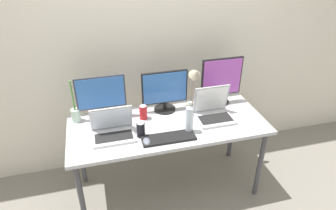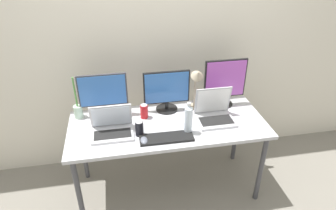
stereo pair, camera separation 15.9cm
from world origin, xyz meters
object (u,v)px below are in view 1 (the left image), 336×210
(monitor_right, at_px, (221,80))
(mouse_by_keyboard, at_px, (147,142))
(soda_can_near_keyboard, at_px, (141,130))
(bamboo_vase, at_px, (76,114))
(monitor_center, at_px, (165,91))
(desk_lamp, at_px, (195,81))
(laptop_secondary, at_px, (213,111))
(water_bottle, at_px, (189,118))
(work_desk, at_px, (168,130))
(soda_can_by_laptop, at_px, (143,112))
(keyboard_main, at_px, (169,138))
(monitor_left, at_px, (101,96))
(laptop_silver, at_px, (113,129))

(monitor_right, bearing_deg, mouse_by_keyboard, -150.32)
(soda_can_near_keyboard, xyz_separation_m, bamboo_vase, (-0.49, 0.36, 0.01))
(monitor_center, xyz_separation_m, desk_lamp, (0.26, -0.05, 0.09))
(soda_can_near_keyboard, bearing_deg, monitor_center, 50.73)
(laptop_secondary, bearing_deg, monitor_center, 148.51)
(bamboo_vase, bearing_deg, desk_lamp, -3.42)
(water_bottle, distance_m, bamboo_vase, 0.97)
(work_desk, distance_m, soda_can_by_laptop, 0.26)
(water_bottle, bearing_deg, laptop_secondary, 29.61)
(mouse_by_keyboard, distance_m, soda_can_by_laptop, 0.36)
(work_desk, relative_size, desk_lamp, 4.00)
(keyboard_main, height_order, mouse_by_keyboard, mouse_by_keyboard)
(monitor_left, bearing_deg, mouse_by_keyboard, -57.85)
(bamboo_vase, bearing_deg, monitor_left, -2.03)
(work_desk, xyz_separation_m, mouse_by_keyboard, (-0.23, -0.23, 0.08))
(monitor_left, bearing_deg, desk_lamp, -3.81)
(monitor_right, xyz_separation_m, keyboard_main, (-0.62, -0.44, -0.22))
(work_desk, distance_m, mouse_by_keyboard, 0.34)
(water_bottle, distance_m, soda_can_near_keyboard, 0.39)
(soda_can_by_laptop, height_order, desk_lamp, desk_lamp)
(monitor_right, distance_m, mouse_by_keyboard, 0.94)
(monitor_left, relative_size, monitor_center, 1.01)
(soda_can_near_keyboard, distance_m, bamboo_vase, 0.61)
(laptop_secondary, bearing_deg, work_desk, 179.42)
(keyboard_main, xyz_separation_m, water_bottle, (0.19, 0.06, 0.12))
(monitor_center, xyz_separation_m, monitor_right, (0.54, -0.00, 0.04))
(laptop_silver, height_order, desk_lamp, desk_lamp)
(work_desk, bearing_deg, monitor_right, 21.67)
(monitor_left, xyz_separation_m, monitor_center, (0.55, -0.00, -0.02))
(work_desk, height_order, desk_lamp, desk_lamp)
(laptop_secondary, xyz_separation_m, soda_can_near_keyboard, (-0.66, -0.12, -0.00))
(soda_can_by_laptop, xyz_separation_m, desk_lamp, (0.47, 0.05, 0.22))
(keyboard_main, relative_size, mouse_by_keyboard, 4.60)
(water_bottle, relative_size, desk_lamp, 0.66)
(monitor_right, relative_size, laptop_secondary, 1.42)
(monitor_right, bearing_deg, soda_can_near_keyboard, -157.11)
(soda_can_near_keyboard, xyz_separation_m, desk_lamp, (0.54, 0.30, 0.22))
(desk_lamp, bearing_deg, bamboo_vase, 176.58)
(laptop_silver, height_order, water_bottle, water_bottle)
(mouse_by_keyboard, bearing_deg, monitor_center, 61.98)
(soda_can_near_keyboard, height_order, bamboo_vase, bamboo_vase)
(desk_lamp, bearing_deg, monitor_center, 169.22)
(keyboard_main, height_order, soda_can_by_laptop, soda_can_by_laptop)
(monitor_left, bearing_deg, laptop_secondary, -14.24)
(soda_can_near_keyboard, bearing_deg, monitor_right, 22.89)
(keyboard_main, distance_m, bamboo_vase, 0.83)
(work_desk, distance_m, monitor_left, 0.63)
(water_bottle, relative_size, bamboo_vase, 0.72)
(mouse_by_keyboard, bearing_deg, water_bottle, 12.76)
(work_desk, bearing_deg, laptop_silver, -173.35)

